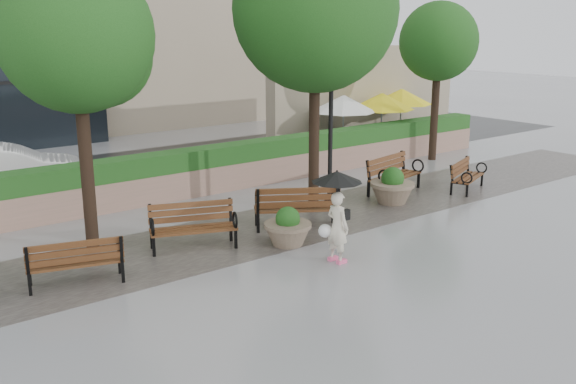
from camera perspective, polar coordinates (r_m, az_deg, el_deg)
ground at (r=14.12m, az=7.83°, el=-5.64°), size 100.00×100.00×0.00m
cobble_strip at (r=16.23m, az=0.27°, el=-2.76°), size 28.00×3.20×0.01m
hedge_wall at (r=19.26m, az=-7.08°, el=1.96°), size 24.00×0.80×1.35m
cafe_wall at (r=27.19m, az=7.05°, el=8.52°), size 10.00×0.60×4.00m
cafe_hedge at (r=25.54m, az=9.62°, el=4.52°), size 8.00×0.50×0.90m
asphalt_street at (r=22.86m, az=-12.18°, el=2.06°), size 40.00×7.00×0.00m
bench_0 at (r=13.07m, az=-18.31°, el=-6.66°), size 1.89×1.17×0.95m
bench_1 at (r=14.48m, az=-8.40°, el=-3.87°), size 2.03×1.38×1.02m
bench_2 at (r=15.75m, az=0.76°, el=-2.10°), size 2.15×1.74×1.09m
bench_3 at (r=19.35m, az=9.40°, el=0.88°), size 2.12×1.18×1.08m
bench_4 at (r=20.07m, az=15.62°, el=0.87°), size 1.78×1.21×0.89m
planter_left at (r=14.54m, az=-0.02°, el=-3.42°), size 1.08×1.08×0.91m
planter_right at (r=18.15m, az=9.24°, el=0.25°), size 1.23×1.23×1.04m
lamppost at (r=17.26m, az=3.79°, el=4.87°), size 0.28×0.28×4.37m
tree_0 at (r=14.19m, az=-17.81°, el=12.62°), size 3.31×3.18×6.25m
tree_1 at (r=16.92m, az=2.68°, el=15.48°), size 4.20×4.20×7.35m
tree_2 at (r=24.13m, az=13.33°, el=12.62°), size 2.98×2.80×5.69m
patio_umb_white at (r=24.24m, az=4.97°, el=7.81°), size 2.50×2.50×2.30m
patio_umb_yellow_a at (r=25.14m, az=8.36°, el=7.96°), size 2.50×2.50×2.30m
patio_umb_yellow_b at (r=26.95m, az=10.06°, el=8.33°), size 2.50×2.50×2.30m
car_right at (r=20.65m, az=-23.55°, el=1.85°), size 4.60×2.52×1.44m
pedestrian at (r=13.34m, az=4.38°, el=-1.38°), size 1.06×1.06×1.95m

